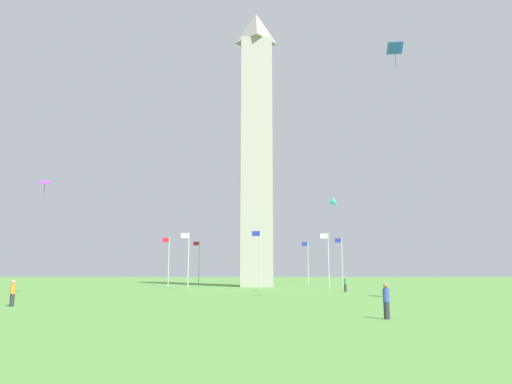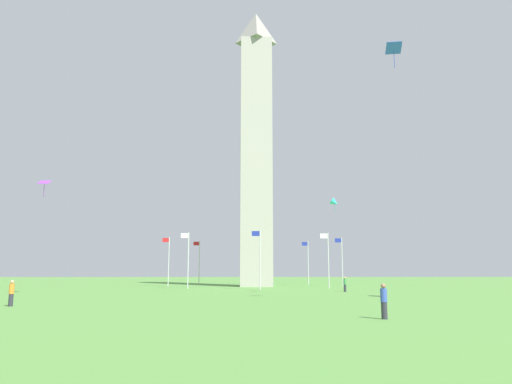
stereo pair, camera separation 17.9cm
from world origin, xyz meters
name	(u,v)px [view 2 (the right image)]	position (x,y,z in m)	size (l,w,h in m)	color
ground_plane	(256,286)	(0.00, 0.00, 0.00)	(260.00, 260.00, 0.00)	#548C3D
obelisk_monument	(256,144)	(0.00, 0.00, 22.46)	(4.94, 4.94, 44.92)	#A8A399
flagpole_n	(168,259)	(13.41, 0.00, 4.12)	(1.12, 0.14, 7.49)	silver
flagpole_ne	(188,257)	(9.50, 9.44, 4.12)	(1.12, 0.14, 7.49)	silver
flagpole_e	(260,257)	(0.06, 13.35, 4.12)	(1.12, 0.14, 7.49)	silver
flagpole_se	(328,258)	(-9.37, 9.44, 4.12)	(1.12, 0.14, 7.49)	silver
flagpole_s	(342,259)	(-13.28, 0.00, 4.12)	(1.12, 0.14, 7.49)	silver
flagpole_sw	(308,261)	(-9.37, -9.44, 4.12)	(1.12, 0.14, 7.49)	silver
flagpole_w	(253,261)	(0.06, -13.35, 4.12)	(1.12, 0.14, 7.49)	silver
flagpole_nw	(199,261)	(9.50, -9.44, 4.12)	(1.12, 0.14, 7.49)	silver
person_green_shirt	(345,284)	(-9.27, 19.94, 0.83)	(0.32, 0.32, 1.68)	#2D2D38
person_orange_shirt	(11,293)	(17.71, 41.92, 0.85)	(0.32, 0.32, 1.70)	#2D2D38
person_blue_shirt	(384,301)	(-4.20, 51.38, 0.84)	(0.32, 0.32, 1.68)	#2D2D38
kite_purple_diamond	(44,183)	(22.34, 26.32, 11.08)	(1.12, 1.01, 1.80)	purple
kite_blue_diamond	(394,49)	(-8.51, 42.06, 18.41)	(1.27, 1.19, 1.81)	blue
kite_cyan_delta	(335,203)	(-10.88, 7.49, 11.92)	(1.60, 1.34, 2.21)	#33C6D1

